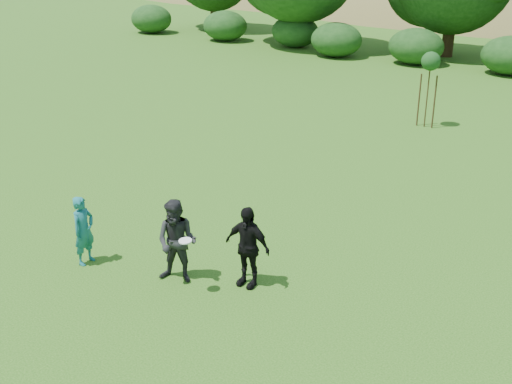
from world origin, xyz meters
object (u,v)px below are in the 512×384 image
sapling (431,63)px  player_grey (177,242)px  player_teal (84,230)px  player_black (247,247)px

sapling → player_grey: bearing=-90.8°
player_grey → sapling: size_ratio=0.65×
sapling → player_teal: bearing=-99.5°
player_teal → player_grey: 2.32m
player_grey → player_black: bearing=9.6°
player_black → sapling: 13.56m
player_teal → player_grey: (2.25, 0.56, 0.13)m
player_teal → sapling: 14.97m
player_grey → player_black: player_grey is taller
player_teal → player_grey: bearing=-80.9°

